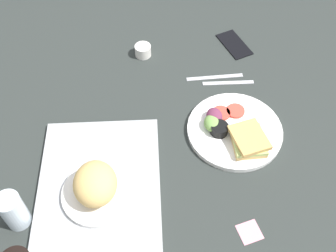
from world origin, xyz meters
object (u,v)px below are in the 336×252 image
plate_with_salad (234,130)px  espresso_cup (143,51)px  bread_plate_near (96,186)px  sticky_note (250,232)px  serving_tray (99,189)px  drinking_glass (13,211)px  fork (228,83)px  knife (215,77)px  cell_phone (234,44)px

plate_with_salad → espresso_cup: (37.16, 24.74, 0.29)cm
bread_plate_near → sticky_note: bread_plate_near is taller
serving_tray → drinking_glass: bearing=108.1°
serving_tray → espresso_cup: espresso_cup is taller
fork → knife: bearing=-33.6°
espresso_cup → knife: 26.86cm
serving_tray → cell_phone: size_ratio=3.13×
serving_tray → sticky_note: 41.26cm
knife → drinking_glass: bearing=37.2°
bread_plate_near → espresso_cup: bread_plate_near is taller
espresso_cup → sticky_note: bearing=-161.6°
fork → cell_phone: bearing=-104.3°
bread_plate_near → sticky_note: (-13.85, -38.14, -5.92)cm
espresso_cup → cell_phone: 33.02cm
plate_with_salad → bread_plate_near: bearing=113.1°
fork → knife: same height
serving_tray → sticky_note: (-15.98, -38.04, -0.74)cm
serving_tray → plate_with_salad: (15.00, -40.11, 0.91)cm
bread_plate_near → sticky_note: 41.01cm
serving_tray → drinking_glass: 22.24cm
cell_phone → bread_plate_near: bearing=119.5°
serving_tray → knife: 54.58cm
drinking_glass → fork: 76.25cm
sticky_note → bread_plate_near: bearing=70.0°
knife → cell_phone: (15.30, -9.78, 0.15)cm
fork → espresso_cup: bearing=-28.1°
serving_tray → fork: 55.50cm
fork → sticky_note: size_ratio=3.04×
drinking_glass → cell_phone: drinking_glass is taller
fork → sticky_note: bearing=88.3°
serving_tray → knife: size_ratio=2.37×
cell_phone → sticky_note: cell_phone is taller
bread_plate_near → knife: size_ratio=1.03×
serving_tray → fork: serving_tray is taller
fork → plate_with_salad: bearing=86.6°
plate_with_salad → sticky_note: size_ratio=5.10×
espresso_cup → cell_phone: espresso_cup is taller
bread_plate_near → cell_phone: bread_plate_near is taller
plate_with_salad → fork: plate_with_salad is taller
espresso_cup → bread_plate_near: bearing=164.1°
bread_plate_near → sticky_note: bearing=-110.0°
fork → knife: 5.00cm
bread_plate_near → plate_with_salad: bread_plate_near is taller
cell_phone → espresso_cup: bearing=73.4°
plate_with_salad → fork: (20.66, -2.41, -1.46)cm
serving_tray → cell_phone: (53.95, -48.30, -0.40)cm
knife → sticky_note: 54.64cm
plate_with_salad → sticky_note: bearing=176.2°
drinking_glass → espresso_cup: 69.11cm
serving_tray → knife: (38.66, -38.52, -0.55)cm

